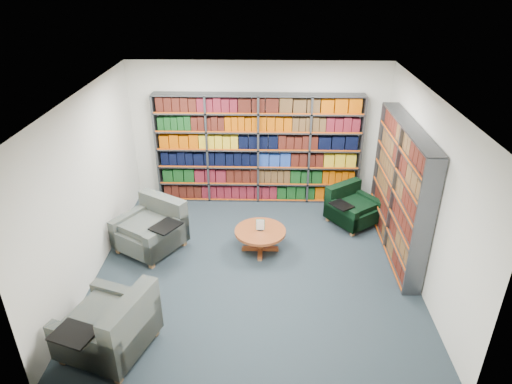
{
  "coord_description": "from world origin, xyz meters",
  "views": [
    {
      "loc": [
        0.17,
        -6.05,
        4.46
      ],
      "look_at": [
        0.0,
        0.6,
        1.05
      ],
      "focal_mm": 32.0,
      "sensor_mm": 36.0,
      "label": 1
    }
  ],
  "objects_px": {
    "chair_teal_front": "(114,329)",
    "coffee_table": "(260,234)",
    "chair_green_right": "(350,208)",
    "chair_teal_left": "(154,229)"
  },
  "relations": [
    {
      "from": "chair_teal_front",
      "to": "coffee_table",
      "type": "height_order",
      "value": "chair_teal_front"
    },
    {
      "from": "chair_green_right",
      "to": "coffee_table",
      "type": "xyz_separation_m",
      "value": [
        -1.68,
        -1.03,
        0.04
      ]
    },
    {
      "from": "chair_teal_left",
      "to": "coffee_table",
      "type": "relative_size",
      "value": 1.51
    },
    {
      "from": "chair_green_right",
      "to": "chair_teal_front",
      "type": "xyz_separation_m",
      "value": [
        -3.46,
        -3.31,
        0.07
      ]
    },
    {
      "from": "chair_teal_left",
      "to": "coffee_table",
      "type": "xyz_separation_m",
      "value": [
        1.82,
        -0.09,
        -0.02
      ]
    },
    {
      "from": "chair_teal_left",
      "to": "chair_teal_front",
      "type": "relative_size",
      "value": 1.0
    },
    {
      "from": "chair_teal_front",
      "to": "chair_teal_left",
      "type": "bearing_deg",
      "value": 90.86
    },
    {
      "from": "chair_teal_left",
      "to": "chair_green_right",
      "type": "xyz_separation_m",
      "value": [
        3.5,
        0.94,
        -0.06
      ]
    },
    {
      "from": "chair_green_right",
      "to": "chair_teal_front",
      "type": "height_order",
      "value": "chair_teal_front"
    },
    {
      "from": "chair_teal_left",
      "to": "coffee_table",
      "type": "distance_m",
      "value": 1.82
    }
  ]
}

